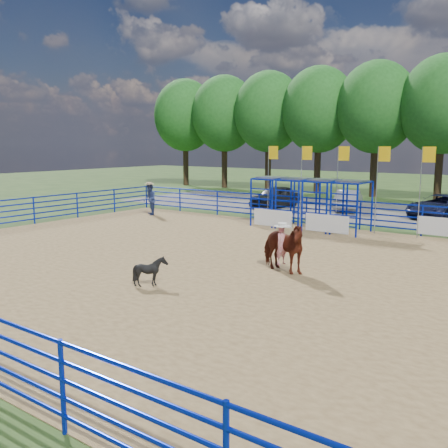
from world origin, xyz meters
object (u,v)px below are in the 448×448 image
(horse_and_rider, at_px, (282,245))
(calf, at_px, (150,271))
(spectator_cowboy, at_px, (150,199))
(car_b, at_px, (349,200))
(car_c, at_px, (441,206))
(car_a, at_px, (275,196))

(horse_and_rider, relative_size, calf, 2.53)
(spectator_cowboy, height_order, car_b, spectator_cowboy)
(calf, xyz_separation_m, spectator_cowboy, (-10.84, 11.11, 0.52))
(calf, relative_size, car_c, 0.19)
(horse_and_rider, bearing_deg, car_c, 85.30)
(horse_and_rider, relative_size, car_c, 0.48)
(spectator_cowboy, xyz_separation_m, car_a, (4.25, 7.83, -0.26))
(car_a, bearing_deg, car_c, 12.58)
(horse_and_rider, bearing_deg, car_b, 104.60)
(car_b, bearing_deg, car_c, 164.28)
(car_a, bearing_deg, calf, -66.24)
(spectator_cowboy, relative_size, car_b, 0.49)
(horse_and_rider, height_order, spectator_cowboy, horse_and_rider)
(horse_and_rider, xyz_separation_m, car_b, (-4.32, 16.58, -0.26))
(car_b, bearing_deg, horse_and_rider, 89.12)
(calf, distance_m, car_c, 20.74)
(spectator_cowboy, distance_m, car_a, 8.91)
(spectator_cowboy, relative_size, car_a, 0.46)
(car_a, xyz_separation_m, car_b, (4.68, 1.48, -0.06))
(spectator_cowboy, distance_m, car_b, 12.91)
(car_a, xyz_separation_m, car_c, (10.36, 1.45, -0.06))
(car_b, relative_size, car_c, 0.84)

